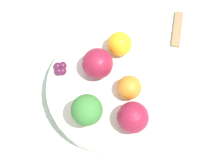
{
  "coord_description": "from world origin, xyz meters",
  "views": [
    {
      "loc": [
        -0.17,
        -0.15,
        0.65
      ],
      "look_at": [
        0.0,
        0.0,
        0.07
      ],
      "focal_mm": 60.0,
      "sensor_mm": 36.0,
      "label": 1
    }
  ],
  "objects_px": {
    "grape_cluster": "(60,69)",
    "apple_green": "(133,117)",
    "apple_red": "(98,64)",
    "orange_back": "(120,44)",
    "broccoli": "(87,110)",
    "orange_front": "(129,88)",
    "bowl": "(112,90)",
    "spoon": "(177,29)"
  },
  "relations": [
    {
      "from": "broccoli",
      "to": "orange_front",
      "type": "distance_m",
      "value": 0.08
    },
    {
      "from": "bowl",
      "to": "grape_cluster",
      "type": "xyz_separation_m",
      "value": [
        -0.04,
        0.09,
        0.03
      ]
    },
    {
      "from": "apple_green",
      "to": "apple_red",
      "type": "bearing_deg",
      "value": 73.08
    },
    {
      "from": "broccoli",
      "to": "apple_green",
      "type": "xyz_separation_m",
      "value": [
        0.04,
        -0.06,
        -0.01
      ]
    },
    {
      "from": "bowl",
      "to": "grape_cluster",
      "type": "relative_size",
      "value": 8.47
    },
    {
      "from": "apple_green",
      "to": "orange_front",
      "type": "distance_m",
      "value": 0.05
    },
    {
      "from": "apple_green",
      "to": "grape_cluster",
      "type": "relative_size",
      "value": 1.93
    },
    {
      "from": "orange_back",
      "to": "grape_cluster",
      "type": "distance_m",
      "value": 0.11
    },
    {
      "from": "apple_red",
      "to": "orange_front",
      "type": "height_order",
      "value": "apple_red"
    },
    {
      "from": "apple_red",
      "to": "spoon",
      "type": "distance_m",
      "value": 0.19
    },
    {
      "from": "orange_back",
      "to": "spoon",
      "type": "distance_m",
      "value": 0.14
    },
    {
      "from": "grape_cluster",
      "to": "spoon",
      "type": "height_order",
      "value": "grape_cluster"
    },
    {
      "from": "orange_front",
      "to": "grape_cluster",
      "type": "bearing_deg",
      "value": 112.73
    },
    {
      "from": "orange_front",
      "to": "spoon",
      "type": "relative_size",
      "value": 0.56
    },
    {
      "from": "apple_red",
      "to": "broccoli",
      "type": "bearing_deg",
      "value": -148.29
    },
    {
      "from": "bowl",
      "to": "orange_back",
      "type": "xyz_separation_m",
      "value": [
        0.06,
        0.04,
        0.04
      ]
    },
    {
      "from": "broccoli",
      "to": "spoon",
      "type": "bearing_deg",
      "value": -0.02
    },
    {
      "from": "grape_cluster",
      "to": "bowl",
      "type": "bearing_deg",
      "value": -66.98
    },
    {
      "from": "orange_back",
      "to": "broccoli",
      "type": "bearing_deg",
      "value": -161.05
    },
    {
      "from": "orange_front",
      "to": "spoon",
      "type": "bearing_deg",
      "value": 6.88
    },
    {
      "from": "grape_cluster",
      "to": "spoon",
      "type": "relative_size",
      "value": 0.37
    },
    {
      "from": "apple_red",
      "to": "bowl",
      "type": "bearing_deg",
      "value": -99.98
    },
    {
      "from": "apple_green",
      "to": "spoon",
      "type": "bearing_deg",
      "value": 15.91
    },
    {
      "from": "orange_back",
      "to": "bowl",
      "type": "bearing_deg",
      "value": -149.07
    },
    {
      "from": "orange_front",
      "to": "grape_cluster",
      "type": "height_order",
      "value": "orange_front"
    },
    {
      "from": "orange_front",
      "to": "spoon",
      "type": "xyz_separation_m",
      "value": [
        0.17,
        0.02,
        -0.06
      ]
    },
    {
      "from": "broccoli",
      "to": "apple_green",
      "type": "bearing_deg",
      "value": -54.16
    },
    {
      "from": "grape_cluster",
      "to": "orange_back",
      "type": "bearing_deg",
      "value": -27.1
    },
    {
      "from": "apple_green",
      "to": "orange_front",
      "type": "height_order",
      "value": "apple_green"
    },
    {
      "from": "broccoli",
      "to": "grape_cluster",
      "type": "distance_m",
      "value": 0.1
    },
    {
      "from": "apple_red",
      "to": "apple_green",
      "type": "distance_m",
      "value": 0.11
    },
    {
      "from": "broccoli",
      "to": "apple_red",
      "type": "height_order",
      "value": "broccoli"
    },
    {
      "from": "bowl",
      "to": "apple_green",
      "type": "height_order",
      "value": "apple_green"
    },
    {
      "from": "grape_cluster",
      "to": "apple_green",
      "type": "bearing_deg",
      "value": -85.68
    },
    {
      "from": "apple_red",
      "to": "grape_cluster",
      "type": "relative_size",
      "value": 1.97
    },
    {
      "from": "broccoli",
      "to": "orange_back",
      "type": "xyz_separation_m",
      "value": [
        0.13,
        0.04,
        -0.02
      ]
    },
    {
      "from": "apple_red",
      "to": "orange_back",
      "type": "distance_m",
      "value": 0.05
    },
    {
      "from": "apple_red",
      "to": "spoon",
      "type": "xyz_separation_m",
      "value": [
        0.17,
        -0.05,
        -0.06
      ]
    },
    {
      "from": "apple_red",
      "to": "orange_back",
      "type": "xyz_separation_m",
      "value": [
        0.05,
        -0.0,
        -0.0
      ]
    },
    {
      "from": "bowl",
      "to": "broccoli",
      "type": "distance_m",
      "value": 0.09
    },
    {
      "from": "apple_red",
      "to": "orange_back",
      "type": "height_order",
      "value": "apple_red"
    },
    {
      "from": "apple_red",
      "to": "apple_green",
      "type": "relative_size",
      "value": 1.02
    }
  ]
}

